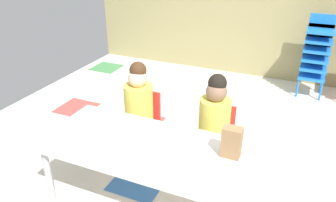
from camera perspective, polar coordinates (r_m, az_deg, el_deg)
ground_plane at (r=3.10m, az=6.38°, el=-11.08°), size 5.21×4.93×0.02m
craft_table at (r=2.36m, az=-1.21°, el=-9.18°), size 1.77×0.71×0.54m
seated_child_near_camera at (r=2.97m, az=-5.06°, el=0.02°), size 0.32×0.32×0.92m
seated_child_middle_seat at (r=2.73m, az=8.19°, el=-2.62°), size 0.32×0.32×0.92m
kid_chair_blue_stack at (r=4.61m, az=24.44°, el=7.75°), size 0.32×0.30×1.04m
paper_bag_brown at (r=2.24m, az=11.03°, el=-7.05°), size 0.13×0.09×0.22m
paper_plate_near_edge at (r=2.34m, az=1.15°, el=-7.94°), size 0.18×0.18×0.01m
paper_plate_center_table at (r=2.30m, az=-7.06°, el=-8.99°), size 0.18×0.18×0.01m
donut_powdered_on_plate at (r=2.33m, az=1.15°, el=-7.58°), size 0.10×0.10×0.03m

